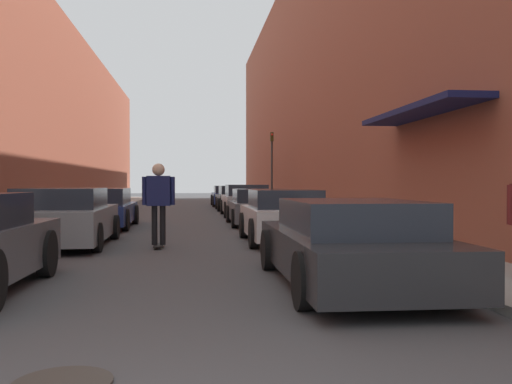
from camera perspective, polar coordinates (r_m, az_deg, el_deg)
ground at (r=23.10m, az=-7.22°, el=-2.61°), size 113.70×113.70×0.00m
curb_strip_left at (r=28.68m, az=-16.19°, el=-1.84°), size 1.80×51.68×0.12m
curb_strip_right at (r=28.57m, az=2.08°, el=-1.81°), size 1.80×51.68×0.12m
building_row_left at (r=29.44m, az=-21.84°, el=7.04°), size 4.90×51.68×9.19m
building_row_right at (r=29.52m, az=7.76°, el=10.53°), size 4.90×51.68×12.71m
parked_car_left_1 at (r=13.52m, az=-18.65°, el=-2.47°), size 2.05×4.43×1.30m
parked_car_left_2 at (r=18.62m, az=-15.23°, el=-1.62°), size 2.01×4.74×1.25m
parked_car_right_0 at (r=7.97m, az=9.33°, el=-5.11°), size 2.02×4.79×1.18m
parked_car_right_1 at (r=13.54m, az=2.75°, el=-2.49°), size 1.85×3.91×1.26m
parked_car_right_2 at (r=19.23m, az=0.30°, el=-1.55°), size 2.04×4.40×1.22m
parked_car_right_3 at (r=24.47m, az=-1.04°, el=-0.88°), size 2.01×4.56×1.34m
parked_car_right_4 at (r=29.57m, az=-1.98°, el=-0.64°), size 2.07×3.95×1.27m
parked_car_right_5 at (r=34.90m, az=-2.87°, el=-0.41°), size 1.94×4.55×1.25m
skateboarder at (r=12.53m, az=-9.72°, el=-0.38°), size 0.71×0.78×1.84m
manhole_cover at (r=4.44m, az=-18.78°, el=-17.62°), size 0.70×0.70×0.02m
traffic_light at (r=28.87m, az=1.60°, el=3.02°), size 0.16×0.22×3.86m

